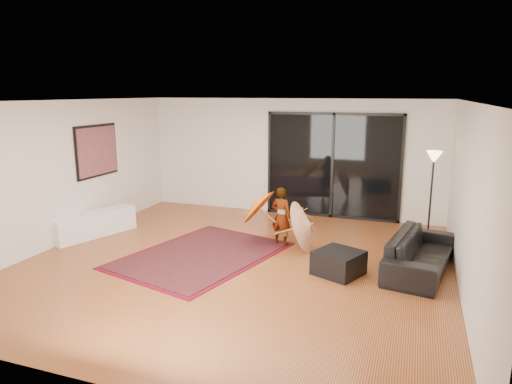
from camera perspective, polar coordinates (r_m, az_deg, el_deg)
The scene contains 17 objects.
floor at distance 7.84m, azimuth -2.64°, elevation -8.87°, with size 7.00×7.00×0.00m, color #AC5B2F.
ceiling at distance 7.31m, azimuth -2.86°, elevation 11.27°, with size 7.00×7.00×0.00m, color white.
wall_back at distance 10.73m, azimuth 4.33°, elevation 4.37°, with size 7.00×7.00×0.00m, color silver.
wall_front at distance 4.53m, azimuth -19.83°, elevation -7.60°, with size 7.00×7.00×0.00m, color silver.
wall_left at distance 9.34m, azimuth -23.08°, elevation 2.21°, with size 7.00×7.00×0.00m, color silver.
wall_right at distance 6.96m, azimuth 25.01°, elevation -1.16°, with size 7.00×7.00×0.00m, color silver.
sliding_door at distance 10.51m, azimuth 9.55°, elevation 3.24°, with size 3.06×0.07×2.40m.
painting at distance 10.02m, azimuth -19.24°, elevation 4.88°, with size 0.04×1.28×1.08m.
media_console at distance 9.76m, azimuth -19.58°, elevation -3.80°, with size 0.43×1.72×0.48m, color white.
speaker at distance 9.87m, azimuth -19.10°, elevation -3.97°, with size 0.31×0.31×0.35m, color #424244.
persian_rug at distance 8.22m, azimuth -6.84°, elevation -7.83°, with size 2.81×3.41×0.02m.
sofa at distance 7.89m, azimuth 19.86°, elevation -7.15°, with size 2.07×0.81×0.60m, color black.
ottoman at distance 7.45m, azimuth 10.28°, elevation -8.69°, with size 0.66×0.66×0.38m, color black.
floor_lamp at distance 9.40m, azimuth 21.25°, elevation 2.57°, with size 0.30×0.30×1.74m.
child at distance 8.57m, azimuth 3.18°, elevation -3.06°, with size 0.41×0.27×1.12m, color #999999.
parasol_orange at distance 8.65m, azimuth -0.40°, elevation -1.71°, with size 0.65×0.82×0.88m.
parasol_white at distance 8.31m, azimuth 6.87°, elevation -4.04°, with size 0.52×0.95×0.95m.
Camera 1 is at (2.77, -6.76, 2.84)m, focal length 32.00 mm.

